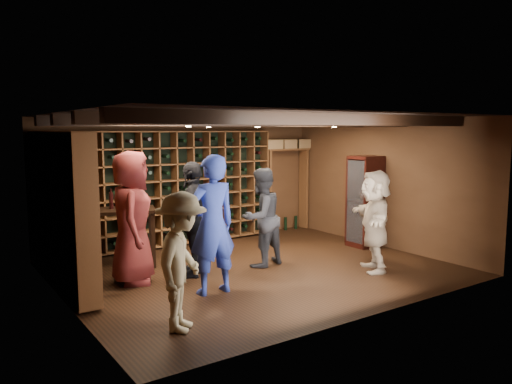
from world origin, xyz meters
TOP-DOWN VIEW (x-y plane):
  - ground at (0.00, 0.00)m, footprint 6.00×6.00m
  - room_shell at (0.00, 0.05)m, footprint 6.00×6.00m
  - wine_rack_back at (-0.52, 2.33)m, footprint 4.65×0.30m
  - wine_rack_left at (-2.83, 0.82)m, footprint 0.30×2.65m
  - crate_shelf at (2.41, 2.32)m, footprint 1.20×0.32m
  - display_cabinet at (2.71, 0.20)m, footprint 0.55×0.50m
  - man_blue_shirt at (-1.18, -0.64)m, footprint 0.71×0.47m
  - man_grey_suit at (0.21, 0.16)m, footprint 0.92×0.78m
  - guest_red_floral at (-1.92, 0.46)m, footprint 0.96×1.14m
  - guest_woman_black at (-0.99, 0.29)m, footprint 1.01×1.09m
  - guest_khaki at (-2.10, -1.58)m, footprint 1.13×1.16m
  - guest_beige at (1.56, -1.11)m, footprint 1.27×1.53m
  - tasting_table at (-1.84, 1.47)m, footprint 1.43×1.02m

SIDE VIEW (x-z plane):
  - ground at x=0.00m, z-range 0.00..0.00m
  - guest_khaki at x=-2.10m, z-range 0.00..1.59m
  - guest_beige at x=1.56m, z-range 0.00..1.64m
  - man_grey_suit at x=0.21m, z-range 0.00..1.65m
  - tasting_table at x=-1.84m, z-range 0.22..1.48m
  - display_cabinet at x=2.71m, z-range -0.02..1.73m
  - guest_woman_black at x=-0.99m, z-range 0.00..1.80m
  - man_blue_shirt at x=-1.18m, z-range 0.00..1.95m
  - guest_red_floral at x=-1.92m, z-range 0.00..1.98m
  - wine_rack_back at x=-0.52m, z-range 0.05..2.25m
  - wine_rack_left at x=-2.83m, z-range 0.05..2.25m
  - crate_shelf at x=2.41m, z-range 0.54..2.60m
  - room_shell at x=0.00m, z-range -0.58..5.42m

